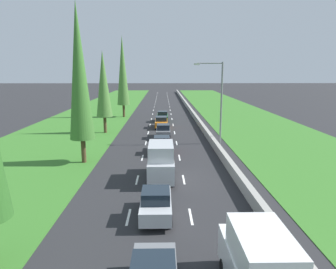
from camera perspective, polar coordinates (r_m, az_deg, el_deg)
The scene contains 16 objects.
ground_plane at distance 61.48m, azimuth -1.15°, elevation 4.18°, with size 300.00×300.00×0.00m, color #28282B.
grass_verge_left at distance 62.80m, azimuth -12.80°, elevation 4.07°, with size 14.00×140.00×0.04m, color #387528.
grass_verge_right at distance 63.08m, azimuth 12.03°, elevation 4.13°, with size 14.00×140.00×0.04m, color #387528.
median_barrier at distance 61.67m, azimuth 4.17°, elevation 4.57°, with size 0.44×120.00×0.85m, color #9E9B93.
lane_markings at distance 61.48m, azimuth -1.15°, elevation 4.18°, with size 3.64×116.00×0.01m.
silver_hatchback_centre_lane at distance 17.46m, azimuth -2.24°, elevation -12.61°, with size 1.74×3.90×1.72m.
silver_van_centre_lane at distance 23.06m, azimuth -1.31°, elevation -5.01°, with size 1.96×4.90×2.82m.
maroon_hatchback_centre_lane at distance 30.60m, azimuth -1.17°, elevation -1.89°, with size 1.74×3.90×1.72m.
grey_hatchback_centre_lane_fifth at distance 37.47m, azimuth -0.89°, elevation 0.63°, with size 1.74×3.90×1.72m.
white_van_right_lane at distance 11.88m, azimuth 16.54°, elevation -22.70°, with size 1.96×4.90×2.82m.
orange_sedan_centre_lane at distance 44.27m, azimuth -1.25°, elevation 2.31°, with size 1.82×4.50×1.64m.
green_hatchback_centre_lane at distance 49.65m, azimuth -1.03°, elevation 3.36°, with size 1.74×3.90×1.72m.
poplar_tree_second at distance 27.42m, azimuth -16.16°, elevation 11.02°, with size 2.14×2.14×13.74m.
poplar_tree_third at distance 40.76m, azimuth -11.89°, elevation 9.11°, with size 2.07×2.07×10.63m.
poplar_tree_fourth at distance 54.74m, azimuth -8.41°, elevation 11.59°, with size 2.15×2.15×14.00m.
street_light_mast at distance 34.40m, azimuth 9.33°, elevation 6.88°, with size 3.20×0.28×9.00m.
Camera 1 is at (0.20, -0.95, 8.02)m, focal length 32.88 mm.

